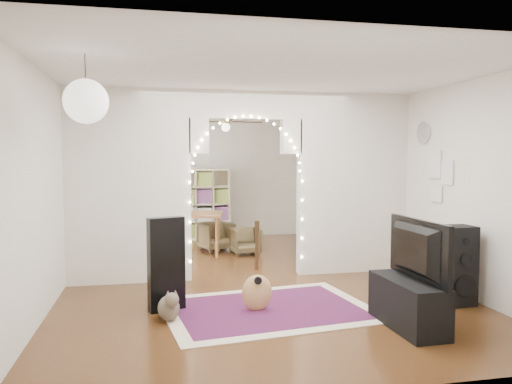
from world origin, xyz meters
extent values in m
plane|color=black|center=(0.00, 0.00, 0.00)|extent=(7.50, 7.50, 0.00)
cube|color=white|center=(0.00, 0.00, 2.70)|extent=(5.00, 7.50, 0.02)
cube|color=silver|center=(0.00, 3.75, 1.35)|extent=(5.00, 0.02, 2.70)
cube|color=silver|center=(0.00, -3.75, 1.35)|extent=(5.00, 0.02, 2.70)
cube|color=silver|center=(-2.50, 0.00, 1.35)|extent=(0.02, 7.50, 2.70)
cube|color=silver|center=(2.50, 0.00, 1.35)|extent=(0.02, 7.50, 2.70)
cube|color=silver|center=(-1.65, 0.00, 1.35)|extent=(1.70, 0.20, 2.70)
cube|color=silver|center=(1.65, 0.00, 1.35)|extent=(1.70, 0.20, 2.70)
cube|color=silver|center=(0.00, 0.00, 2.50)|extent=(1.60, 0.20, 0.40)
cube|color=white|center=(-2.47, 1.80, 1.50)|extent=(0.04, 1.20, 1.40)
cylinder|color=white|center=(2.48, -0.60, 2.10)|extent=(0.03, 0.31, 0.31)
sphere|color=white|center=(-1.90, -2.40, 2.25)|extent=(0.40, 0.40, 0.40)
cube|color=maroon|center=(-0.05, -1.64, 0.01)|extent=(2.55, 2.05, 0.02)
cube|color=black|center=(-1.19, -1.43, 0.54)|extent=(0.43, 0.25, 1.07)
ellipsoid|color=tan|center=(-0.18, -1.68, 0.37)|extent=(0.37, 0.23, 0.42)
cube|color=black|center=(-0.18, -1.68, 0.72)|extent=(0.05, 0.04, 0.48)
cube|color=black|center=(-0.18, -1.68, 0.98)|extent=(0.06, 0.04, 0.11)
ellipsoid|color=brown|center=(-1.18, -1.78, 0.13)|extent=(0.30, 0.40, 0.26)
sphere|color=brown|center=(-1.15, -1.93, 0.26)|extent=(0.18, 0.18, 0.15)
cone|color=brown|center=(-1.19, -1.93, 0.34)|extent=(0.05, 0.05, 0.05)
cone|color=brown|center=(-1.11, -1.93, 0.34)|extent=(0.05, 0.05, 0.05)
cylinder|color=brown|center=(-1.21, -1.59, 0.04)|extent=(0.08, 0.25, 0.08)
cube|color=black|center=(2.20, -1.89, 0.47)|extent=(0.38, 0.33, 0.94)
cylinder|color=black|center=(2.21, -2.05, 0.26)|extent=(0.27, 0.03, 0.27)
cylinder|color=black|center=(2.21, -2.05, 0.58)|extent=(0.15, 0.02, 0.15)
cylinder|color=black|center=(2.21, -2.05, 0.78)|extent=(0.08, 0.02, 0.08)
cube|color=black|center=(1.22, -2.53, 0.25)|extent=(0.43, 1.01, 0.50)
imported|color=black|center=(1.22, -2.53, 0.81)|extent=(0.17, 1.08, 0.62)
cube|color=beige|center=(-0.44, 3.50, 0.75)|extent=(1.51, 0.68, 1.51)
cube|color=brown|center=(-0.70, 1.81, 0.73)|extent=(1.33, 1.01, 0.05)
cylinder|color=brown|center=(-1.27, 1.60, 0.35)|extent=(0.05, 0.05, 0.70)
cylinder|color=brown|center=(-0.25, 1.40, 0.35)|extent=(0.05, 0.05, 0.70)
cylinder|color=brown|center=(-1.16, 2.22, 0.35)|extent=(0.05, 0.05, 0.70)
cylinder|color=brown|center=(-0.13, 2.03, 0.35)|extent=(0.05, 0.05, 0.70)
imported|color=white|center=(-0.70, 1.81, 0.85)|extent=(0.21, 0.21, 0.19)
imported|color=brown|center=(-0.17, 2.14, 0.26)|extent=(0.72, 0.73, 0.53)
imported|color=brown|center=(0.31, 1.69, 0.23)|extent=(0.54, 0.56, 0.47)
camera|label=1|loc=(-1.32, -7.12, 1.75)|focal=35.00mm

